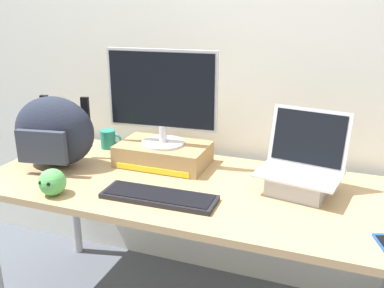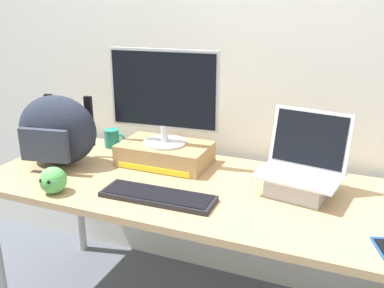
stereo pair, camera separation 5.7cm
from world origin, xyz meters
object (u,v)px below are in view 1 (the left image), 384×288
object	(u,v)px
external_keyboard	(159,197)
plush_toy	(52,182)
toner_box_yellow	(163,154)
open_laptop	(300,176)
desktop_monitor	(162,97)
coffee_mug	(109,139)
messenger_backpack	(54,132)

from	to	relation	value
external_keyboard	plush_toy	xyz separation A→B (m)	(-0.42, -0.11, 0.04)
plush_toy	external_keyboard	bearing A→B (deg)	14.83
toner_box_yellow	open_laptop	distance (m)	0.65
desktop_monitor	plush_toy	xyz separation A→B (m)	(-0.28, -0.46, -0.27)
toner_box_yellow	external_keyboard	world-z (taller)	toner_box_yellow
toner_box_yellow	plush_toy	distance (m)	0.54
coffee_mug	messenger_backpack	bearing A→B (deg)	-108.35
desktop_monitor	toner_box_yellow	bearing A→B (deg)	91.69
desktop_monitor	messenger_backpack	bearing A→B (deg)	-162.55
toner_box_yellow	external_keyboard	size ratio (longest dim) A/B	0.91
open_laptop	desktop_monitor	bearing A→B (deg)	-177.61
messenger_backpack	plush_toy	bearing A→B (deg)	-65.34
desktop_monitor	open_laptop	world-z (taller)	desktop_monitor
toner_box_yellow	open_laptop	xyz separation A→B (m)	(0.64, -0.08, 0.02)
external_keyboard	coffee_mug	distance (m)	0.68
messenger_backpack	coffee_mug	distance (m)	0.34
open_laptop	plush_toy	world-z (taller)	open_laptop
desktop_monitor	plush_toy	distance (m)	0.60
external_keyboard	plush_toy	bearing A→B (deg)	-166.55
toner_box_yellow	messenger_backpack	world-z (taller)	messenger_backpack
open_laptop	coffee_mug	bearing A→B (deg)	178.76
open_laptop	coffee_mug	world-z (taller)	open_laptop
coffee_mug	external_keyboard	bearing A→B (deg)	-42.63
external_keyboard	toner_box_yellow	bearing A→B (deg)	109.94
open_laptop	plush_toy	distance (m)	1.00
external_keyboard	messenger_backpack	world-z (taller)	messenger_backpack
messenger_backpack	plush_toy	world-z (taller)	messenger_backpack
coffee_mug	plush_toy	world-z (taller)	plush_toy
messenger_backpack	toner_box_yellow	bearing A→B (deg)	12.63
open_laptop	messenger_backpack	size ratio (longest dim) A/B	0.87
desktop_monitor	coffee_mug	distance (m)	0.47
open_laptop	plush_toy	size ratio (longest dim) A/B	3.27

